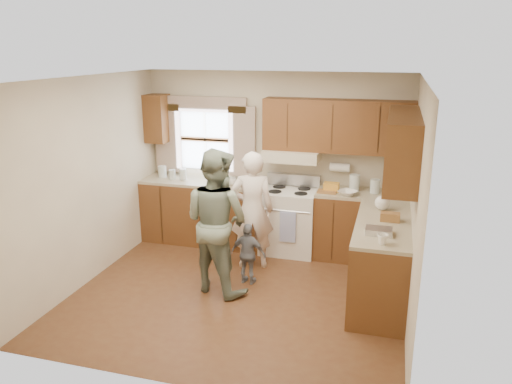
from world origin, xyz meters
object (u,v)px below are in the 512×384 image
(stove, at_px, (289,220))
(child, at_px, (248,254))
(woman_right, at_px, (217,221))
(woman_left, at_px, (252,210))

(stove, distance_m, child, 1.18)
(stove, distance_m, woman_right, 1.55)
(woman_left, bearing_deg, child, 84.08)
(woman_right, bearing_deg, stove, -92.07)
(stove, relative_size, child, 1.38)
(woman_right, relative_size, child, 2.23)
(woman_left, xyz_separation_m, woman_right, (-0.21, -0.75, 0.08))
(woman_left, bearing_deg, stove, -137.46)
(woman_left, relative_size, woman_right, 0.90)
(stove, bearing_deg, woman_right, -112.79)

